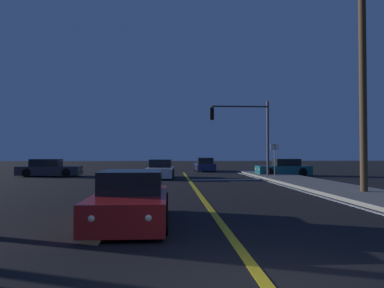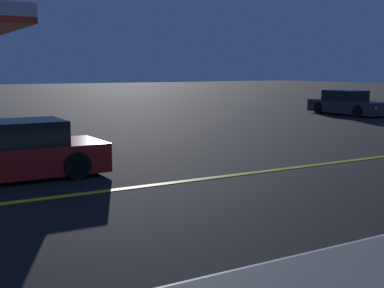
% 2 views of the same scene
% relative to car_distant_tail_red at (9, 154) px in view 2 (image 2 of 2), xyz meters
% --- Properties ---
extents(lane_line_center, '(0.20, 37.23, 0.01)m').
position_rel_car_distant_tail_red_xyz_m(lane_line_center, '(2.29, 5.71, -0.58)').
color(lane_line_center, gold).
rests_on(lane_line_center, ground).
extents(car_distant_tail_red, '(1.90, 4.52, 1.34)m').
position_rel_car_distant_tail_red_xyz_m(car_distant_tail_red, '(0.00, 0.00, 0.00)').
color(car_distant_tail_red, maroon).
rests_on(car_distant_tail_red, ground).
extents(car_side_waiting_charcoal, '(4.72, 1.90, 1.34)m').
position_rel_car_distant_tail_red_xyz_m(car_side_waiting_charcoal, '(-8.30, 19.73, 0.00)').
color(car_side_waiting_charcoal, '#2D2D33').
rests_on(car_side_waiting_charcoal, ground).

